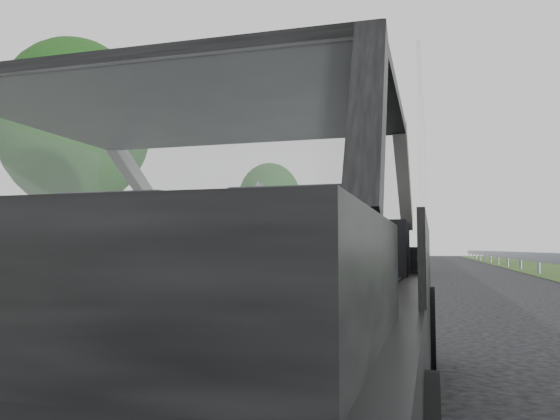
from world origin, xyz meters
The scene contains 9 objects.
subject_car centered at (0.00, 0.00, 0.72)m, with size 1.80×4.00×1.45m, color black.
dashboard centered at (0.00, 0.62, 0.85)m, with size 1.58×0.45×0.30m, color black.
driver_seat centered at (-0.40, -0.29, 0.88)m, with size 0.50×0.72×0.42m, color #21212C.
passenger_seat centered at (0.40, -0.29, 0.88)m, with size 0.50×0.72×0.42m, color #21212C.
steering_wheel centered at (-0.40, 0.33, 0.92)m, with size 0.36×0.36×0.04m, color black.
cat centered at (0.18, 0.59, 1.08)m, with size 0.55×0.17×0.25m, color #91929A.
other_car centered at (-0.74, 16.42, 0.80)m, with size 1.91×4.85×1.59m, color #B5B5B5.
tree_5 centered at (-12.02, 15.01, 4.27)m, with size 5.64×5.64×8.54m, color #143D14, non-canonical shape.
tree_6 centered at (-10.30, 34.92, 3.42)m, with size 4.52×4.52×6.84m, color #143D14, non-canonical shape.
Camera 1 is at (0.92, -2.45, 0.85)m, focal length 35.00 mm.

